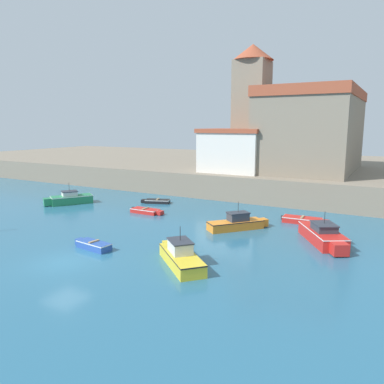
{
  "coord_description": "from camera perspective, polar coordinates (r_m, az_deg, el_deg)",
  "views": [
    {
      "loc": [
        18.1,
        -15.78,
        8.59
      ],
      "look_at": [
        0.11,
        16.46,
        2.0
      ],
      "focal_mm": 35.0,
      "sensor_mm": 36.0,
      "label": 1
    }
  ],
  "objects": [
    {
      "name": "dinghy_red_0",
      "position": [
        37.41,
        -6.98,
        -2.85
      ],
      "size": [
        3.65,
        1.26,
        0.51
      ],
      "color": "red",
      "rests_on": "ground"
    },
    {
      "name": "mooring_buoy",
      "position": [
        27.2,
        -1.98,
        -7.64
      ],
      "size": [
        0.59,
        0.59,
        0.59
      ],
      "primitive_type": "sphere",
      "color": "yellow",
      "rests_on": "ground"
    },
    {
      "name": "dinghy_red_4",
      "position": [
        34.82,
        16.65,
        -4.11
      ],
      "size": [
        4.17,
        1.47,
        0.59
      ],
      "color": "red",
      "rests_on": "ground"
    },
    {
      "name": "harbor_shed_mid_row",
      "position": [
        47.09,
        6.54,
        6.36
      ],
      "size": [
        7.92,
        6.58,
        5.31
      ],
      "color": "silver",
      "rests_on": "quay_seawall"
    },
    {
      "name": "dinghy_black_7",
      "position": [
        42.11,
        -5.41,
        -1.38
      ],
      "size": [
        3.32,
        2.06,
        0.48
      ],
      "color": "black",
      "rests_on": "ground"
    },
    {
      "name": "church",
      "position": [
        50.37,
        16.73,
        9.46
      ],
      "size": [
        15.22,
        17.97,
        15.78
      ],
      "color": "gray",
      "rests_on": "quay_seawall"
    },
    {
      "name": "motorboat_orange_1",
      "position": [
        31.64,
        6.88,
        -4.73
      ],
      "size": [
        4.3,
        4.79,
        2.35
      ],
      "color": "orange",
      "rests_on": "ground"
    },
    {
      "name": "ground_plane",
      "position": [
        25.5,
        -18.86,
        -10.13
      ],
      "size": [
        200.0,
        200.0,
        0.0
      ],
      "primitive_type": "plane",
      "color": "#28607F"
    },
    {
      "name": "dinghy_blue_8",
      "position": [
        27.53,
        -14.85,
        -7.78
      ],
      "size": [
        3.21,
        1.33,
        0.59
      ],
      "color": "#284C9E",
      "rests_on": "ground"
    },
    {
      "name": "motorboat_red_3",
      "position": [
        29.49,
        19.38,
        -6.21
      ],
      "size": [
        4.44,
        5.98,
        2.4
      ],
      "color": "red",
      "rests_on": "ground"
    },
    {
      "name": "quay_seawall",
      "position": [
        61.59,
        11.89,
        3.23
      ],
      "size": [
        120.0,
        40.0,
        2.87
      ],
      "primitive_type": "cube",
      "color": "gray",
      "rests_on": "ground"
    },
    {
      "name": "motorboat_yellow_2",
      "position": [
        23.66,
        -1.75,
        -9.72
      ],
      "size": [
        4.98,
        4.66,
        2.46
      ],
      "color": "yellow",
      "rests_on": "ground"
    },
    {
      "name": "motorboat_green_5",
      "position": [
        43.59,
        -18.09,
        -0.99
      ],
      "size": [
        3.89,
        5.03,
        2.36
      ],
      "color": "#237A4C",
      "rests_on": "ground"
    }
  ]
}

